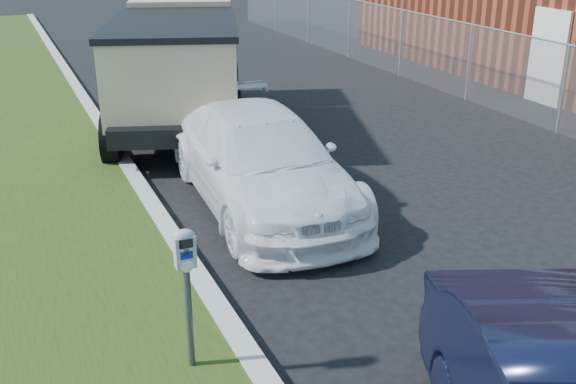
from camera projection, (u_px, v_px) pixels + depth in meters
name	position (u px, v px, depth m)	size (l,w,h in m)	color
ground	(424.00, 278.00, 8.29)	(120.00, 120.00, 0.00)	black
chainlink_fence	(471.00, 48.00, 15.99)	(0.06, 30.06, 30.00)	slate
parking_meter	(186.00, 269.00, 6.08)	(0.20, 0.14, 1.43)	#3F4247
white_wagon	(261.00, 160.00, 10.19)	(2.00, 4.91, 1.43)	white
dump_truck	(179.00, 60.00, 14.04)	(4.12, 6.60, 2.43)	black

